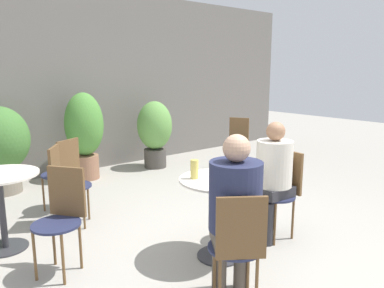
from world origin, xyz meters
TOP-DOWN VIEW (x-y plane):
  - ground_plane at (0.00, 0.00)m, footprint 20.00×20.00m
  - storefront_wall at (0.00, 3.74)m, footprint 10.00×0.06m
  - cafe_table_near at (-0.13, 0.06)m, footprint 0.74×0.74m
  - cafe_table_far at (-1.62, 1.48)m, footprint 0.71×0.71m
  - bistro_chair_0 at (-0.59, -0.60)m, footprint 0.45×0.46m
  - bistro_chair_1 at (0.67, -0.01)m, footprint 0.41×0.40m
  - bistro_chair_2 at (-1.31, 0.75)m, footprint 0.46×0.45m
  - bistro_chair_3 at (-0.79, 2.09)m, footprint 0.44×0.45m
  - bistro_chair_4 at (2.22, 2.10)m, footprint 0.45×0.44m
  - bistro_chair_5 at (-0.95, 1.66)m, footprint 0.46×0.45m
  - seated_person_0 at (-0.51, -0.48)m, footprint 0.47×0.48m
  - seated_person_1 at (0.52, 0.01)m, footprint 0.37×0.35m
  - beer_glass_0 at (0.10, 0.03)m, footprint 0.07×0.07m
  - beer_glass_1 at (-0.31, 0.21)m, footprint 0.07×0.07m
  - beer_glass_2 at (-0.19, -0.16)m, footprint 0.06×0.06m
  - potted_plant_1 at (-0.02, 3.23)m, footprint 0.59×0.59m
  - potted_plant_2 at (1.22, 3.13)m, footprint 0.61×0.61m

SIDE VIEW (x-z plane):
  - ground_plane at x=0.00m, z-range 0.00..0.00m
  - bistro_chair_0 at x=-0.59m, z-range 0.09..0.98m
  - bistro_chair_1 at x=0.67m, z-range 0.09..0.98m
  - bistro_chair_2 at x=-1.31m, z-range 0.09..0.98m
  - bistro_chair_3 at x=-0.79m, z-range 0.09..0.98m
  - bistro_chair_4 at x=2.22m, z-range 0.09..0.98m
  - bistro_chair_5 at x=-0.95m, z-range 0.09..0.98m
  - cafe_table_far at x=-1.62m, z-range 0.18..0.93m
  - cafe_table_near at x=-0.13m, z-range 0.19..0.94m
  - potted_plant_2 at x=1.22m, z-range 0.08..1.24m
  - seated_person_1 at x=0.52m, z-range 0.11..1.31m
  - seated_person_0 at x=-0.51m, z-range 0.11..1.37m
  - potted_plant_1 at x=-0.02m, z-range 0.09..1.44m
  - beer_glass_0 at x=0.10m, z-range 0.75..0.90m
  - beer_glass_2 at x=-0.19m, z-range 0.75..0.91m
  - beer_glass_1 at x=-0.31m, z-range 0.75..0.92m
  - storefront_wall at x=0.00m, z-range 0.00..3.00m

